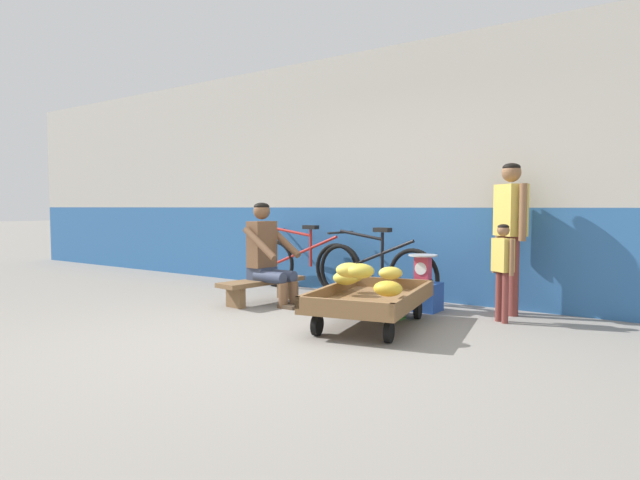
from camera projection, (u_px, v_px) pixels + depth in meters
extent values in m
plane|color=gray|center=(250.00, 342.00, 4.34)|extent=(80.00, 80.00, 0.00)
cube|color=#2D609E|center=(406.00, 252.00, 6.58)|extent=(16.00, 0.30, 1.08)
cube|color=#B7B2A8|center=(407.00, 128.00, 6.49)|extent=(16.00, 0.30, 1.92)
cube|color=brown|center=(371.00, 301.00, 4.90)|extent=(1.12, 1.58, 0.05)
cube|color=brown|center=(330.00, 290.00, 5.05)|extent=(0.34, 1.42, 0.10)
cube|color=brown|center=(414.00, 296.00, 4.73)|extent=(0.34, 1.42, 0.10)
cube|color=brown|center=(392.00, 283.00, 5.53)|extent=(0.83, 0.21, 0.10)
cube|color=brown|center=(344.00, 306.00, 4.25)|extent=(0.83, 0.21, 0.10)
cylinder|color=black|center=(357.00, 305.00, 5.49)|extent=(0.09, 0.19, 0.18)
cylinder|color=black|center=(418.00, 310.00, 5.24)|extent=(0.09, 0.19, 0.18)
cylinder|color=black|center=(317.00, 325.00, 4.57)|extent=(0.09, 0.19, 0.18)
cylinder|color=black|center=(389.00, 332.00, 4.32)|extent=(0.09, 0.19, 0.18)
ellipsoid|color=yellow|center=(391.00, 273.00, 5.43)|extent=(0.30, 0.29, 0.13)
ellipsoid|color=gold|center=(388.00, 289.00, 4.40)|extent=(0.28, 0.23, 0.13)
ellipsoid|color=yellow|center=(351.00, 276.00, 5.23)|extent=(0.30, 0.27, 0.13)
ellipsoid|color=gold|center=(346.00, 278.00, 5.05)|extent=(0.29, 0.27, 0.13)
ellipsoid|color=gold|center=(360.00, 271.00, 4.62)|extent=(0.28, 0.25, 0.13)
ellipsoid|color=yellow|center=(350.00, 270.00, 4.69)|extent=(0.30, 0.27, 0.13)
cube|color=brown|center=(262.00, 281.00, 6.12)|extent=(0.42, 1.13, 0.05)
cube|color=brown|center=(286.00, 289.00, 6.41)|extent=(0.25, 0.11, 0.22)
cube|color=brown|center=(236.00, 297.00, 5.84)|extent=(0.25, 0.11, 0.22)
cylinder|color=brown|center=(294.00, 293.00, 5.95)|extent=(0.10, 0.10, 0.27)
cube|color=#4C3D2D|center=(298.00, 304.00, 5.92)|extent=(0.22, 0.10, 0.04)
cylinder|color=#38425B|center=(280.00, 275.00, 6.06)|extent=(0.41, 0.15, 0.13)
cylinder|color=brown|center=(283.00, 296.00, 5.81)|extent=(0.10, 0.10, 0.27)
cube|color=#4C3D2D|center=(287.00, 307.00, 5.78)|extent=(0.22, 0.10, 0.04)
cylinder|color=#38425B|center=(270.00, 277.00, 5.92)|extent=(0.41, 0.15, 0.13)
cube|color=#38425B|center=(262.00, 273.00, 6.11)|extent=(0.23, 0.29, 0.14)
cube|color=brown|center=(262.00, 244.00, 6.09)|extent=(0.19, 0.33, 0.52)
cylinder|color=brown|center=(284.00, 242.00, 6.15)|extent=(0.47, 0.10, 0.36)
cylinder|color=brown|center=(260.00, 243.00, 5.84)|extent=(0.47, 0.10, 0.36)
sphere|color=brown|center=(262.00, 211.00, 6.07)|extent=(0.19, 0.19, 0.19)
ellipsoid|color=black|center=(262.00, 206.00, 6.07)|extent=(0.17, 0.17, 0.09)
cube|color=#234CA8|center=(422.00, 296.00, 5.66)|extent=(0.36, 0.28, 0.30)
cylinder|color=#28282D|center=(423.00, 281.00, 5.65)|extent=(0.20, 0.20, 0.03)
cube|color=#C6384C|center=(423.00, 268.00, 5.65)|extent=(0.16, 0.10, 0.24)
cylinder|color=white|center=(421.00, 269.00, 5.60)|extent=(0.13, 0.01, 0.13)
cylinder|color=#B2B5BA|center=(423.00, 255.00, 5.64)|extent=(0.30, 0.30, 0.01)
torus|color=black|center=(275.00, 263.00, 7.35)|extent=(0.64, 0.06, 0.64)
torus|color=black|center=(337.00, 269.00, 6.74)|extent=(0.64, 0.06, 0.64)
cylinder|color=#AD231E|center=(305.00, 251.00, 7.03)|extent=(1.03, 0.06, 0.43)
cylinder|color=#AD231E|center=(311.00, 248.00, 6.97)|extent=(0.04, 0.04, 0.48)
cylinder|color=#AD231E|center=(293.00, 232.00, 7.14)|extent=(0.62, 0.05, 0.12)
cube|color=black|center=(311.00, 227.00, 6.95)|extent=(0.20, 0.10, 0.05)
cylinder|color=black|center=(275.00, 230.00, 7.32)|extent=(0.04, 0.48, 0.03)
torus|color=black|center=(341.00, 270.00, 6.57)|extent=(0.64, 0.11, 0.64)
torus|color=black|center=(413.00, 277.00, 5.91)|extent=(0.64, 0.11, 0.64)
cylinder|color=black|center=(375.00, 256.00, 6.23)|extent=(1.03, 0.13, 0.43)
cylinder|color=black|center=(382.00, 253.00, 6.16)|extent=(0.04, 0.04, 0.48)
cylinder|color=black|center=(361.00, 235.00, 6.35)|extent=(0.62, 0.09, 0.12)
cube|color=black|center=(382.00, 230.00, 6.15)|extent=(0.21, 0.12, 0.05)
cylinder|color=black|center=(341.00, 233.00, 6.55)|extent=(0.07, 0.48, 0.03)
cylinder|color=brown|center=(514.00, 276.00, 5.38)|extent=(0.10, 0.10, 0.80)
cylinder|color=brown|center=(505.00, 274.00, 5.53)|extent=(0.10, 0.10, 0.80)
cube|color=gold|center=(511.00, 210.00, 5.41)|extent=(0.37, 0.36, 0.52)
cylinder|color=brown|center=(523.00, 212.00, 5.21)|extent=(0.07, 0.07, 0.56)
cylinder|color=brown|center=(499.00, 212.00, 5.62)|extent=(0.07, 0.07, 0.56)
sphere|color=brown|center=(511.00, 173.00, 5.39)|extent=(0.19, 0.19, 0.19)
ellipsoid|color=black|center=(512.00, 167.00, 5.39)|extent=(0.17, 0.17, 0.09)
cylinder|color=brown|center=(505.00, 298.00, 5.04)|extent=(0.06, 0.06, 0.48)
cylinder|color=brown|center=(499.00, 296.00, 5.13)|extent=(0.06, 0.06, 0.48)
cube|color=gold|center=(503.00, 255.00, 5.06)|extent=(0.23, 0.21, 0.31)
cylinder|color=brown|center=(512.00, 258.00, 4.94)|extent=(0.04, 0.04, 0.34)
cylinder|color=brown|center=(494.00, 255.00, 5.18)|extent=(0.04, 0.04, 0.34)
sphere|color=brown|center=(503.00, 230.00, 5.05)|extent=(0.11, 0.11, 0.11)
ellipsoid|color=black|center=(503.00, 227.00, 5.05)|extent=(0.11, 0.11, 0.05)
cube|color=green|center=(395.00, 306.00, 5.27)|extent=(0.18, 0.12, 0.24)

